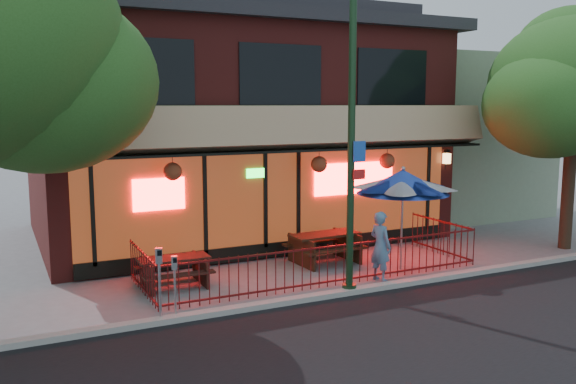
% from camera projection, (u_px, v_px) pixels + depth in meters
% --- Properties ---
extents(ground, '(80.00, 80.00, 0.00)m').
position_uv_depth(ground, '(340.00, 288.00, 14.11)').
color(ground, gray).
rests_on(ground, ground).
extents(curb, '(80.00, 0.25, 0.12)m').
position_uv_depth(curb, '(351.00, 291.00, 13.65)').
color(curb, '#999993').
rests_on(curb, ground).
extents(restaurant_building, '(12.96, 9.49, 8.05)m').
position_uv_depth(restaurant_building, '(230.00, 107.00, 19.85)').
color(restaurant_building, maroon).
rests_on(restaurant_building, ground).
extents(neighbor_building, '(6.00, 7.00, 6.00)m').
position_uv_depth(neighbor_building, '(436.00, 135.00, 24.43)').
color(neighbor_building, gray).
rests_on(neighbor_building, ground).
extents(patio_fence, '(8.44, 2.62, 1.00)m').
position_uv_depth(patio_fence, '(329.00, 256.00, 14.47)').
color(patio_fence, '#501112').
rests_on(patio_fence, ground).
extents(street_light, '(0.43, 0.32, 7.00)m').
position_uv_depth(street_light, '(351.00, 154.00, 13.30)').
color(street_light, black).
rests_on(street_light, ground).
extents(street_tree_right, '(4.80, 4.80, 7.02)m').
position_uv_depth(street_tree_right, '(574.00, 78.00, 17.40)').
color(street_tree_right, '#37281B').
rests_on(street_tree_right, ground).
extents(picnic_table_left, '(1.64, 1.27, 0.70)m').
position_uv_depth(picnic_table_left, '(174.00, 267.00, 14.16)').
color(picnic_table_left, '#351913').
rests_on(picnic_table_left, ground).
extents(picnic_table_right, '(1.94, 1.52, 0.80)m').
position_uv_depth(picnic_table_right, '(325.00, 243.00, 16.29)').
color(picnic_table_right, black).
rests_on(picnic_table_right, ground).
extents(patio_umbrella, '(2.33, 2.33, 2.66)m').
position_uv_depth(patio_umbrella, '(403.00, 182.00, 15.37)').
color(patio_umbrella, gray).
rests_on(patio_umbrella, ground).
extents(pedestrian, '(0.53, 0.69, 1.69)m').
position_uv_depth(pedestrian, '(380.00, 246.00, 14.58)').
color(pedestrian, teal).
rests_on(pedestrian, ground).
extents(parking_meter_near, '(0.14, 0.12, 1.29)m').
position_uv_depth(parking_meter_near, '(175.00, 277.00, 11.90)').
color(parking_meter_near, '#9A9EA2').
rests_on(parking_meter_near, ground).
extents(parking_meter_far, '(0.16, 0.15, 1.48)m').
position_uv_depth(parking_meter_far, '(159.00, 272.00, 11.75)').
color(parking_meter_far, gray).
rests_on(parking_meter_far, ground).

